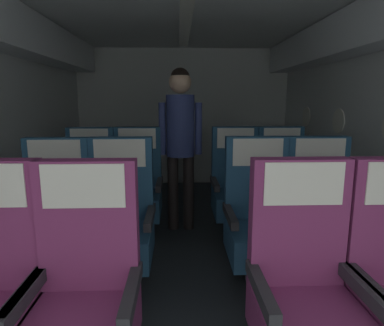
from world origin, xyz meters
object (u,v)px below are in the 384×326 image
Objects in this scene: seat_b_right_aisle at (321,222)px; flight_attendant at (180,132)px; seat_a_right_window at (305,297)px; seat_b_left_window at (55,226)px; seat_b_left_aisle at (120,225)px; seat_b_right_window at (259,223)px; seat_c_right_window at (236,190)px; seat_a_left_aisle at (84,302)px; seat_c_left_window at (90,191)px; seat_c_left_aisle at (137,191)px; seat_c_right_aisle at (282,189)px.

flight_attendant is (-1.02, 1.06, 0.56)m from seat_b_right_aisle.
seat_b_left_window is (-1.45, 0.92, 0.00)m from seat_a_right_window.
seat_b_left_aisle is 1.00× the size of seat_b_right_window.
seat_c_right_window is at bearing 42.73° from seat_b_left_aisle.
seat_a_right_window is 1.00× the size of seat_b_right_aisle.
seat_a_left_aisle and seat_c_left_window have the same top height.
seat_c_left_window is 0.65× the size of flight_attendant.
seat_a_left_aisle is at bearing -179.92° from seat_a_right_window.
seat_b_right_aisle and seat_c_left_window have the same top height.
seat_c_right_window is (-0.47, 0.92, 0.00)m from seat_b_right_aisle.
seat_c_right_window is (0.98, -0.00, 0.00)m from seat_c_left_aisle.
seat_b_right_aisle is 1.00× the size of seat_b_right_window.
seat_a_right_window and seat_c_left_aisle have the same top height.
seat_a_left_aisle and seat_b_left_aisle have the same top height.
seat_c_left_window is 1.00× the size of seat_c_right_aisle.
seat_c_left_aisle and seat_c_right_aisle have the same top height.
seat_a_right_window is 1.84m from seat_c_right_window.
seat_c_right_window is at bearing 151.54° from flight_attendant.
seat_c_left_window is 1.00× the size of seat_c_right_window.
seat_b_right_aisle and seat_c_left_aisle have the same top height.
seat_a_right_window is 1.00× the size of seat_b_left_aisle.
seat_b_right_aisle is at bearing -63.09° from seat_c_right_window.
seat_b_left_aisle is 1.00× the size of seat_c_left_window.
seat_c_right_window is 0.65× the size of flight_attendant.
seat_b_left_aisle is 1.46m from seat_b_right_aisle.
flight_attendant is at bearing 133.75° from seat_b_right_aisle.
seat_b_right_aisle is at bearing 63.14° from seat_a_right_window.
seat_b_left_window is at bearing 35.81° from flight_attendant.
seat_b_left_window and seat_b_left_aisle have the same top height.
flight_attendant is (0.90, 1.07, 0.56)m from seat_b_left_window.
seat_a_left_aisle is 2.11m from flight_attendant.
seat_b_right_aisle is (1.46, 0.92, 0.00)m from seat_a_left_aisle.
seat_c_left_window is (-1.44, 1.83, 0.00)m from seat_a_right_window.
seat_a_right_window is at bearing -32.35° from seat_b_left_window.
seat_a_left_aisle is 1.73m from seat_b_right_aisle.
seat_a_left_aisle and seat_a_right_window have the same top height.
seat_c_right_aisle is at bearing 75.81° from seat_a_right_window.
seat_a_left_aisle is 0.65× the size of flight_attendant.
seat_b_right_aisle is 1.00× the size of seat_c_right_aisle.
seat_b_right_aisle and seat_b_right_window have the same top height.
seat_c_right_aisle is (-0.00, 0.91, 0.00)m from seat_b_right_aisle.
flight_attendant reaches higher than seat_a_right_window.
seat_b_right_aisle is (1.46, -0.01, 0.00)m from seat_b_left_aisle.
seat_c_left_aisle and seat_c_right_window have the same top height.
seat_b_left_window is 1.00× the size of seat_b_right_aisle.
seat_b_right_window is 1.34m from seat_c_left_aisle.
seat_a_right_window is 0.93m from seat_b_right_window.
seat_b_left_aisle is 1.00× the size of seat_c_right_aisle.
seat_c_right_aisle is (0.46, 1.84, 0.00)m from seat_a_right_window.
seat_c_right_aisle is (1.91, 0.00, 0.00)m from seat_c_left_window.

